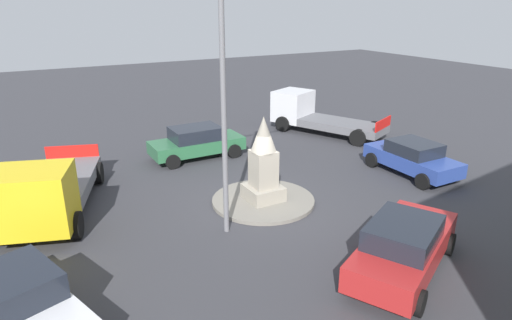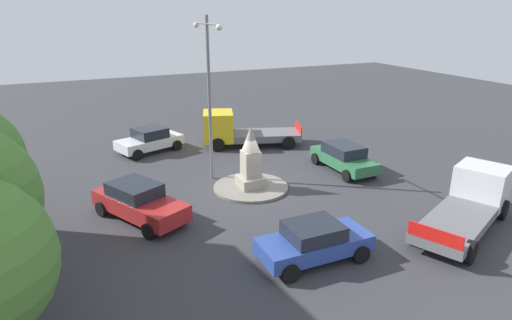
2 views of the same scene
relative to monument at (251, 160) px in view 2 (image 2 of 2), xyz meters
The scene contains 10 objects.
ground_plane 1.49m from the monument, ahead, with size 80.00×80.00×0.00m, color #38383D.
traffic_island 1.43m from the monument, ahead, with size 3.67×3.67×0.13m, color gray.
monument is the anchor object (origin of this frame).
streetlamp 4.20m from the monument, 147.93° to the right, with size 3.62×0.28×8.11m.
car_white_near_island 8.62m from the monument, 157.41° to the right, with size 3.03×4.26×1.49m.
car_red_far_side 5.70m from the monument, 79.39° to the right, with size 4.78×3.55×1.55m.
car_green_passing 5.70m from the monument, 92.78° to the left, with size 4.23×1.93×1.46m.
car_blue_waiting 6.84m from the monument, ahead, with size 1.91×3.99×1.40m.
truck_yellow_parked_left 7.13m from the monument, 163.24° to the left, with size 3.96×6.47×2.24m.
truck_white_parked_right 9.73m from the monument, 44.09° to the left, with size 4.35×6.47×2.11m.
Camera 2 is at (18.05, -7.93, 8.39)m, focal length 30.46 mm.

